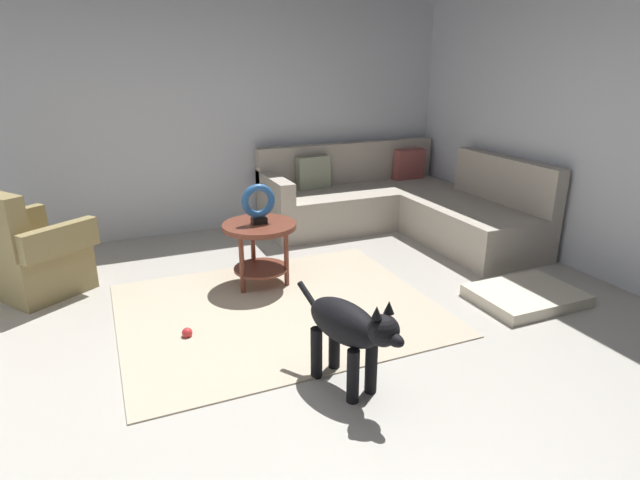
% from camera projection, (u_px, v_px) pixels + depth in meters
% --- Properties ---
extents(ground_plane, '(6.00, 6.00, 0.10)m').
position_uv_depth(ground_plane, '(292.00, 367.00, 3.31)').
color(ground_plane, '#B7B2A8').
extents(wall_back, '(6.00, 0.12, 2.70)m').
position_uv_depth(wall_back, '(191.00, 105.00, 5.40)').
color(wall_back, silver).
rests_on(wall_back, ground_plane).
extents(area_rug, '(2.30, 1.90, 0.01)m').
position_uv_depth(area_rug, '(278.00, 309.00, 3.95)').
color(area_rug, '#BCAD93').
rests_on(area_rug, ground_plane).
extents(sectional_couch, '(2.20, 2.25, 0.88)m').
position_uv_depth(sectional_couch, '(398.00, 205.00, 5.69)').
color(sectional_couch, '#B2A899').
rests_on(sectional_couch, ground_plane).
extents(armchair, '(0.95, 1.00, 0.88)m').
position_uv_depth(armchair, '(32.00, 256.00, 4.13)').
color(armchair, olive).
rests_on(armchair, ground_plane).
extents(side_table, '(0.60, 0.60, 0.54)m').
position_uv_depth(side_table, '(260.00, 238.00, 4.26)').
color(side_table, brown).
rests_on(side_table, ground_plane).
extents(torus_sculpture, '(0.28, 0.08, 0.33)m').
position_uv_depth(torus_sculpture, '(258.00, 203.00, 4.16)').
color(torus_sculpture, black).
rests_on(torus_sculpture, side_table).
extents(dog_bed_mat, '(0.80, 0.60, 0.09)m').
position_uv_depth(dog_bed_mat, '(526.00, 296.00, 4.09)').
color(dog_bed_mat, beige).
rests_on(dog_bed_mat, ground_plane).
extents(dog, '(0.36, 0.83, 0.63)m').
position_uv_depth(dog, '(349.00, 329.00, 2.90)').
color(dog, black).
rests_on(dog, ground_plane).
extents(dog_toy_ball, '(0.07, 0.07, 0.07)m').
position_uv_depth(dog_toy_ball, '(187.00, 333.00, 3.55)').
color(dog_toy_ball, red).
rests_on(dog_toy_ball, ground_plane).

